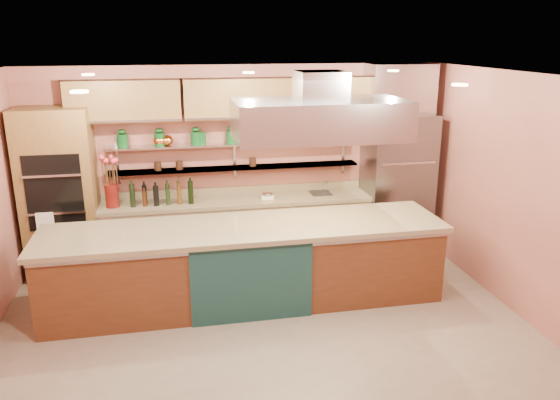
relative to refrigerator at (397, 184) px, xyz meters
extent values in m
cube|color=gray|center=(-2.35, -2.14, -1.06)|extent=(6.00, 5.00, 0.02)
cube|color=black|center=(-2.35, -2.14, 1.75)|extent=(6.00, 5.00, 0.02)
cube|color=#AD6252|center=(-2.35, 0.36, 0.35)|extent=(6.00, 0.04, 2.80)
cube|color=#AD6252|center=(-2.35, -4.64, 0.35)|extent=(6.00, 0.04, 2.80)
cube|color=#AD6252|center=(0.65, -2.14, 0.35)|extent=(0.04, 5.00, 2.80)
cube|color=brown|center=(-4.80, 0.04, 0.10)|extent=(0.95, 0.64, 2.30)
cube|color=slate|center=(0.00, 0.00, 0.00)|extent=(0.95, 0.72, 2.10)
cube|color=tan|center=(-2.40, 0.06, -0.58)|extent=(3.84, 0.64, 0.93)
cube|color=#B6B9BE|center=(-2.40, 0.23, 0.30)|extent=(3.60, 0.26, 0.03)
cube|color=#B6B9BE|center=(-2.40, 0.23, 0.65)|extent=(3.60, 0.26, 0.03)
cube|color=brown|center=(-2.35, 0.18, 1.30)|extent=(4.60, 0.36, 0.55)
cube|color=#B6B9BE|center=(-1.57, -1.29, 1.20)|extent=(2.00, 1.00, 0.45)
cube|color=#FFE5A5|center=(-2.35, -1.94, 1.72)|extent=(4.00, 2.80, 0.02)
cube|color=brown|center=(-2.47, -1.29, -0.55)|extent=(4.77, 1.07, 0.99)
cylinder|color=maroon|center=(-4.13, 0.01, 0.04)|extent=(0.19, 0.19, 0.32)
cube|color=black|center=(-3.46, 0.01, 0.03)|extent=(0.94, 0.44, 0.29)
cube|color=white|center=(-1.98, 0.01, -0.07)|extent=(0.19, 0.16, 0.10)
cylinder|color=silver|center=(-1.10, 0.11, -0.02)|extent=(0.03, 0.03, 0.20)
ellipsoid|color=orange|center=(-3.35, 0.23, 0.74)|extent=(0.22, 0.22, 0.15)
cylinder|color=#0E4218|center=(-2.88, 0.23, 0.75)|extent=(0.16, 0.16, 0.17)
camera|label=1|loc=(-3.25, -7.44, 2.14)|focal=35.00mm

